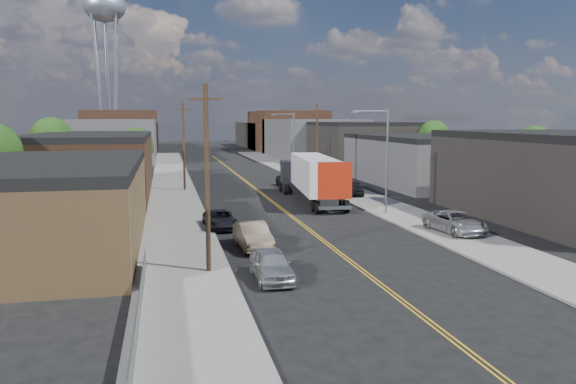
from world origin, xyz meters
name	(u,v)px	position (x,y,z in m)	size (l,w,h in m)	color
ground	(239,176)	(0.00, 60.00, 0.00)	(260.00, 260.00, 0.00)	black
centerline	(256,189)	(0.00, 45.00, 0.01)	(0.32, 120.00, 0.01)	gold
sidewalk_left	(173,191)	(-9.50, 45.00, 0.07)	(5.00, 140.00, 0.15)	slate
sidewalk_right	(334,186)	(9.50, 45.00, 0.07)	(5.00, 140.00, 0.15)	slate
warehouse_tan	(41,205)	(-18.00, 18.00, 2.80)	(12.00, 22.00, 5.60)	brown
warehouse_brown	(92,164)	(-18.00, 44.00, 3.30)	(12.00, 26.00, 6.60)	#503120
industrial_right_a	(572,176)	(21.99, 20.00, 3.55)	(14.00, 22.00, 7.10)	black
industrial_right_b	(426,159)	(22.00, 46.00, 3.05)	(14.00, 24.00, 6.10)	#3C3C3F
industrial_right_c	(358,144)	(22.00, 72.00, 3.80)	(14.00, 22.00, 7.60)	black
skyline_left_a	(113,140)	(-20.00, 95.00, 4.00)	(16.00, 30.00, 8.00)	#3C3C3F
skyline_right_a	(312,138)	(20.00, 95.00, 4.00)	(16.00, 30.00, 8.00)	#3C3C3F
skyline_left_b	(122,132)	(-20.00, 120.00, 5.00)	(16.00, 26.00, 10.00)	#503120
skyline_right_b	(287,131)	(20.00, 120.00, 5.00)	(16.00, 26.00, 10.00)	#503120
skyline_left_c	(128,136)	(-20.00, 140.00, 3.50)	(16.00, 40.00, 7.00)	black
skyline_right_c	(272,135)	(20.00, 140.00, 3.50)	(16.00, 40.00, 7.00)	black
water_tower	(105,13)	(-22.00, 110.00, 30.65)	(9.00, 9.00, 36.90)	gray
streetlight_near	(383,153)	(7.60, 25.00, 5.33)	(3.39, 0.25, 9.00)	gray
streetlight_far	(291,138)	(7.60, 60.00, 5.33)	(3.39, 0.25, 9.00)	gray
utility_pole_left_near	(207,178)	(-8.20, 10.00, 5.14)	(1.60, 0.26, 10.00)	black
utility_pole_left_far	(184,146)	(-8.20, 45.00, 5.14)	(1.60, 0.26, 10.00)	black
utility_pole_right	(317,143)	(8.20, 48.00, 5.14)	(1.60, 0.26, 10.00)	black
chainlink_fence	(140,305)	(-11.50, 3.50, 0.66)	(0.05, 16.00, 1.22)	slate
tree_left_mid	(52,141)	(-23.94, 55.00, 5.48)	(5.10, 5.04, 8.37)	black
tree_left_far	(138,145)	(-13.94, 62.00, 4.57)	(4.35, 4.20, 6.97)	black
tree_right_near	(534,148)	(30.06, 36.00, 4.87)	(4.60, 4.48, 7.44)	black
tree_right_far	(434,138)	(30.06, 60.00, 5.18)	(4.85, 4.76, 7.91)	black
semi_truck	(310,175)	(3.75, 34.58, 2.59)	(4.35, 17.59, 4.55)	#BEBEBE
car_left_a	(271,265)	(-5.15, 8.10, 0.79)	(1.86, 4.61, 1.57)	#A3A6A8
car_left_b	(253,236)	(-5.00, 15.23, 0.83)	(1.75, 5.02, 1.66)	#816E54
car_left_c	(220,219)	(-6.40, 22.21, 0.68)	(2.26, 4.90, 1.36)	black
car_right_lot_a	(455,222)	(9.72, 16.39, 0.91)	(2.51, 5.45, 1.51)	#ABADB0
car_right_lot_c	(354,188)	(9.14, 36.65, 0.90)	(1.76, 4.38, 1.49)	black
car_ahead_truck	(292,180)	(4.50, 45.96, 0.80)	(2.64, 5.74, 1.59)	black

